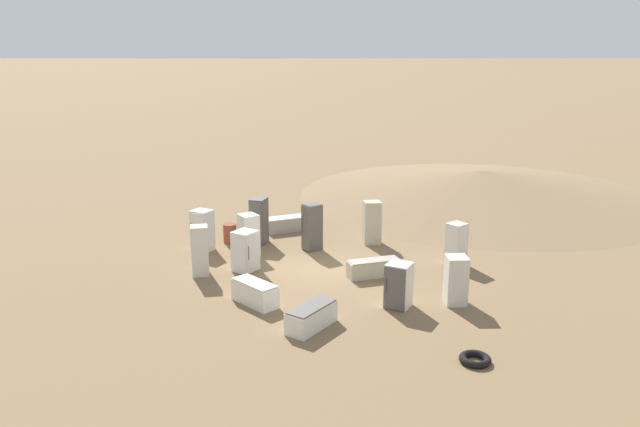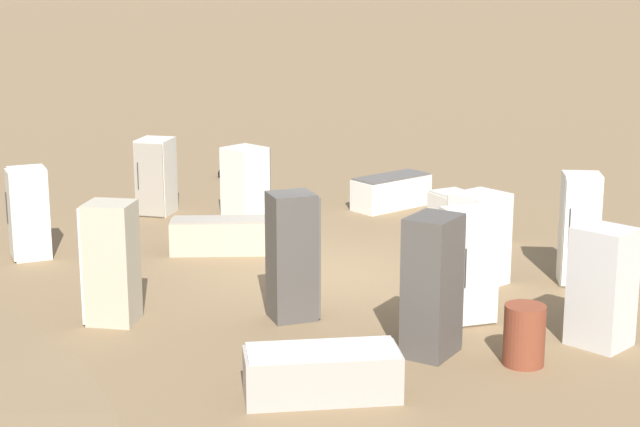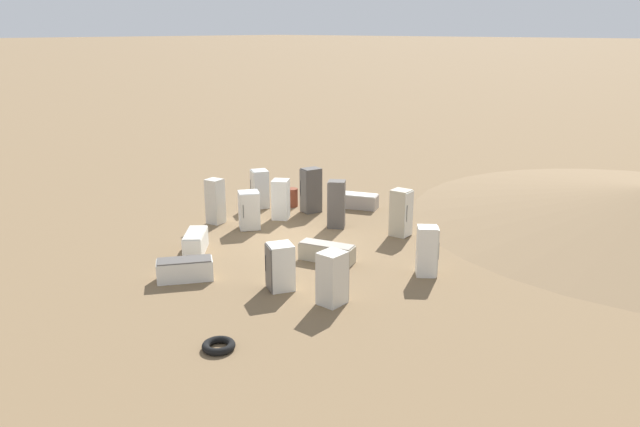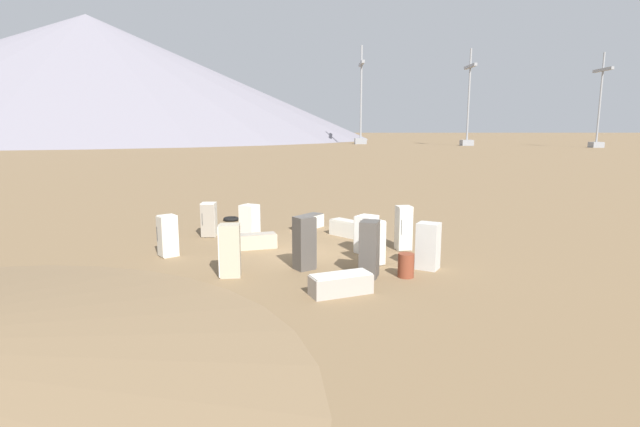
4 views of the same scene
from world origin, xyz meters
name	(u,v)px [view 4 (image 4 of 4)]	position (x,y,z in m)	size (l,w,h in m)	color
ground_plane	(301,253)	(0.00, 0.00, 0.00)	(1000.00, 1000.00, 0.00)	brown
mountain_ridge_0	(90,78)	(-214.06, -99.09, 27.27)	(251.21, 251.21, 54.54)	gray
power_pylon_1	(598,118)	(-107.45, 73.18, 7.29)	(8.20, 2.81, 23.44)	gray
power_pylon_2	(468,116)	(-122.14, 44.52, 8.23)	(9.27, 3.18, 26.48)	gray
power_pylon_3	(361,114)	(-136.84, 15.85, 9.18)	(10.33, 3.54, 29.51)	gray
discarded_fridge_0	(168,236)	(0.37, -5.19, 0.81)	(0.85, 0.87, 1.62)	silver
discarded_fridge_1	(250,220)	(-3.49, -2.46, 0.71)	(1.00, 0.99, 1.43)	silver
discarded_fridge_2	(369,249)	(3.25, 2.36, 0.96)	(0.92, 0.78, 1.91)	#4C4742
discarded_fridge_3	(254,241)	(-0.78, -1.99, 0.31)	(1.10, 1.99, 0.63)	#B2A88E
discarded_fridge_4	(309,222)	(-4.96, 0.29, 0.34)	(1.79, 1.57, 0.69)	silver
discarded_fridge_5	(341,284)	(5.03, 1.30, 0.32)	(1.35, 2.01, 0.63)	#A89E93
discarded_fridge_6	(209,220)	(-3.25, -4.31, 0.78)	(0.78, 0.65, 1.56)	beige
discarded_fridge_7	(366,234)	(-0.08, 2.62, 0.75)	(1.05, 1.05, 1.50)	white
discarded_fridge_8	(428,246)	(2.33, 4.56, 0.83)	(0.96, 0.97, 1.66)	silver
discarded_fridge_9	(404,228)	(-0.46, 4.20, 0.91)	(0.69, 0.67, 1.82)	beige
discarded_fridge_10	(304,243)	(2.31, 0.17, 0.95)	(0.84, 0.87, 1.89)	#4C4742
discarded_fridge_11	(347,228)	(-3.16, 2.06, 0.37)	(1.66, 1.60, 0.74)	silver
discarded_fridge_12	(230,250)	(3.13, -2.33, 0.90)	(0.66, 0.77, 1.79)	#B2A88E
discarded_fridge_13	(373,242)	(1.72, 2.67, 0.82)	(0.96, 0.93, 1.65)	silver
scrap_tire	(231,219)	(-7.14, -3.93, 0.09)	(0.83, 0.83, 0.19)	black
rusty_barrel	(406,265)	(3.33, 3.59, 0.40)	(0.54, 0.54, 0.81)	brown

